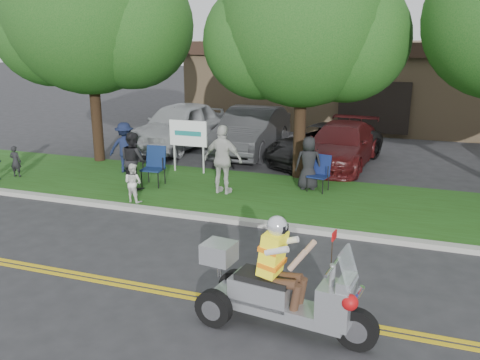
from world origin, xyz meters
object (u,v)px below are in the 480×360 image
(parked_car_far_left, at_px, (179,125))
(parked_car_mid, at_px, (324,144))
(spectator_adult_mid, at_px, (133,160))
(parked_car_right, at_px, (341,145))
(lawn_chair_a, at_px, (155,163))
(parked_car_left, at_px, (251,131))
(lawn_chair_b, at_px, (320,171))
(spectator_adult_right, at_px, (223,160))
(trike_scooter, at_px, (278,291))

(parked_car_far_left, relative_size, parked_car_mid, 1.08)
(spectator_adult_mid, relative_size, parked_car_right, 0.33)
(lawn_chair_a, relative_size, parked_car_left, 0.22)
(lawn_chair_b, distance_m, parked_car_left, 5.36)
(spectator_adult_mid, relative_size, spectator_adult_right, 0.86)
(trike_scooter, xyz_separation_m, spectator_adult_right, (-3.13, 5.84, 0.42))
(trike_scooter, distance_m, lawn_chair_b, 7.02)
(trike_scooter, bearing_deg, parked_car_right, 100.94)
(lawn_chair_b, distance_m, spectator_adult_mid, 5.24)
(parked_car_left, bearing_deg, lawn_chair_a, -104.35)
(lawn_chair_a, height_order, spectator_adult_mid, spectator_adult_mid)
(trike_scooter, xyz_separation_m, parked_car_right, (-0.62, 10.39, 0.08))
(parked_car_right, bearing_deg, parked_car_left, 172.57)
(spectator_adult_mid, bearing_deg, lawn_chair_a, -97.35)
(trike_scooter, distance_m, parked_car_right, 10.41)
(trike_scooter, bearing_deg, parked_car_mid, 104.00)
(lawn_chair_a, xyz_separation_m, parked_car_right, (4.69, 4.41, -0.02))
(lawn_chair_b, height_order, parked_car_far_left, parked_car_far_left)
(spectator_adult_mid, xyz_separation_m, parked_car_left, (1.62, 5.70, -0.06))
(trike_scooter, relative_size, parked_car_mid, 0.58)
(trike_scooter, height_order, parked_car_far_left, trike_scooter)
(trike_scooter, height_order, lawn_chair_a, trike_scooter)
(lawn_chair_b, height_order, spectator_adult_right, spectator_adult_right)
(lawn_chair_a, xyz_separation_m, spectator_adult_right, (2.18, -0.14, 0.31))
(parked_car_mid, distance_m, parked_car_right, 0.59)
(parked_car_left, xyz_separation_m, parked_car_right, (3.44, -0.75, -0.14))
(parked_car_far_left, bearing_deg, spectator_adult_mid, -71.81)
(lawn_chair_a, bearing_deg, lawn_chair_b, 8.12)
(parked_car_far_left, bearing_deg, parked_car_mid, -2.01)
(trike_scooter, bearing_deg, parked_car_left, 117.53)
(parked_car_far_left, height_order, parked_car_left, parked_car_far_left)
(trike_scooter, distance_m, lawn_chair_a, 8.00)
(trike_scooter, distance_m, parked_car_mid, 10.59)
(spectator_adult_mid, distance_m, parked_car_mid, 6.78)
(spectator_adult_right, bearing_deg, lawn_chair_b, -149.94)
(spectator_adult_mid, bearing_deg, trike_scooter, 163.59)
(spectator_adult_mid, xyz_separation_m, spectator_adult_right, (2.55, 0.40, 0.14))
(parked_car_far_left, bearing_deg, lawn_chair_b, -28.76)
(lawn_chair_b, relative_size, spectator_adult_mid, 0.62)
(trike_scooter, relative_size, parked_car_left, 0.54)
(trike_scooter, relative_size, parked_car_far_left, 0.53)
(trike_scooter, xyz_separation_m, lawn_chair_b, (-0.68, 6.99, 0.03))
(parked_car_far_left, bearing_deg, spectator_adult_right, -49.05)
(spectator_adult_right, distance_m, parked_car_left, 5.38)
(spectator_adult_right, bearing_deg, parked_car_far_left, -48.92)
(parked_car_far_left, bearing_deg, lawn_chair_a, -66.76)
(lawn_chair_a, height_order, spectator_adult_right, spectator_adult_right)
(spectator_adult_mid, bearing_deg, parked_car_right, -108.29)
(parked_car_right, bearing_deg, parked_car_mid, 172.35)
(lawn_chair_b, height_order, parked_car_right, parked_car_right)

